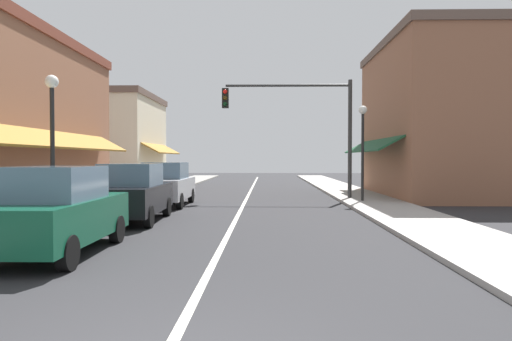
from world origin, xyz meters
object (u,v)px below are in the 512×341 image
Objects in this scene: parked_car_nearest_left at (56,211)px; traffic_signal_mast_arm at (304,117)px; parked_car_third_left at (166,184)px; street_lamp_left_near at (52,123)px; parked_car_second_left at (132,193)px; street_lamp_right_mid at (363,136)px.

parked_car_nearest_left is 14.11m from traffic_signal_mast_arm.
parked_car_nearest_left and parked_car_third_left have the same top height.
traffic_signal_mast_arm is 11.76m from street_lamp_left_near.
traffic_signal_mast_arm reaches higher than parked_car_nearest_left.
street_lamp_left_near is (-1.77, -6.25, 2.01)m from parked_car_third_left.
parked_car_third_left is (-0.00, 4.81, 0.00)m from parked_car_second_left.
street_lamp_right_mid reaches higher than parked_car_third_left.
street_lamp_right_mid is (9.96, 7.45, -0.01)m from street_lamp_left_near.
street_lamp_left_near is 1.01× the size of street_lamp_right_mid.
traffic_signal_mast_arm is (5.79, 7.52, 2.97)m from parked_car_second_left.
traffic_signal_mast_arm is (5.79, 2.71, 2.97)m from parked_car_third_left.
parked_car_second_left is 3.04m from street_lamp_left_near.
street_lamp_right_mid is at bearing -32.20° from traffic_signal_mast_arm.
parked_car_nearest_left is at bearing -92.81° from parked_car_second_left.
street_lamp_left_near reaches higher than parked_car_second_left.
parked_car_third_left is 0.98× the size of street_lamp_left_near.
parked_car_third_left is 8.51m from street_lamp_right_mid.
parked_car_nearest_left is 0.99× the size of parked_car_second_left.
parked_car_third_left is at bearing -171.67° from street_lamp_right_mid.
traffic_signal_mast_arm reaches higher than parked_car_second_left.
street_lamp_left_near reaches higher than street_lamp_right_mid.
parked_car_nearest_left is 1.00× the size of parked_car_third_left.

